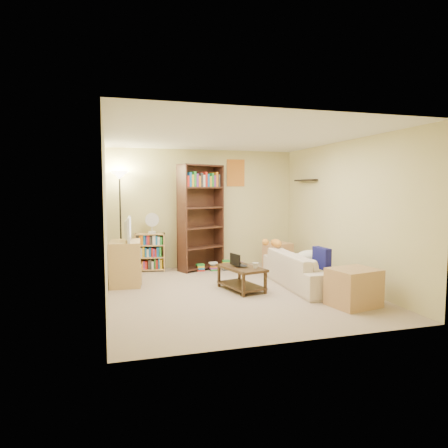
% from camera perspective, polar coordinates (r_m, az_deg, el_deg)
% --- Properties ---
extents(room, '(4.50, 4.54, 2.52)m').
position_cam_1_polar(room, '(6.42, 1.64, 4.60)').
color(room, tan).
rests_on(room, ground).
extents(sofa, '(2.04, 0.90, 0.58)m').
position_cam_1_polar(sofa, '(7.05, 11.40, -6.37)').
color(sofa, beige).
rests_on(sofa, ground).
extents(navy_pillow, '(0.14, 0.39, 0.34)m').
position_cam_1_polar(navy_pillow, '(6.66, 13.78, -4.76)').
color(navy_pillow, navy).
rests_on(navy_pillow, sofa).
extents(cream_blanket, '(0.53, 0.38, 0.23)m').
position_cam_1_polar(cream_blanket, '(7.11, 12.30, -4.58)').
color(cream_blanket, white).
rests_on(cream_blanket, sofa).
extents(tabby_cat, '(0.46, 0.17, 0.16)m').
position_cam_1_polar(tabby_cat, '(7.57, 7.18, -2.69)').
color(tabby_cat, orange).
rests_on(tabby_cat, sofa).
extents(coffee_table, '(0.69, 0.97, 0.39)m').
position_cam_1_polar(coffee_table, '(6.65, 2.49, -7.34)').
color(coffee_table, '#3F2D18').
rests_on(coffee_table, ground).
extents(laptop, '(0.52, 0.50, 0.03)m').
position_cam_1_polar(laptop, '(6.69, 2.52, -5.90)').
color(laptop, black).
rests_on(laptop, coffee_table).
extents(laptop_screen, '(0.08, 0.29, 0.20)m').
position_cam_1_polar(laptop_screen, '(6.60, 1.59, -5.12)').
color(laptop_screen, white).
rests_on(laptop_screen, laptop).
extents(mug, '(0.12, 0.12, 0.10)m').
position_cam_1_polar(mug, '(6.49, 4.53, -5.94)').
color(mug, silver).
rests_on(mug, coffee_table).
extents(tv_remote, '(0.12, 0.16, 0.02)m').
position_cam_1_polar(tv_remote, '(6.91, 1.87, -5.57)').
color(tv_remote, black).
rests_on(tv_remote, coffee_table).
extents(tv_stand, '(0.57, 0.76, 0.77)m').
position_cam_1_polar(tv_stand, '(7.18, -13.89, -5.44)').
color(tv_stand, tan).
rests_on(tv_stand, ground).
extents(television, '(0.75, 0.21, 0.42)m').
position_cam_1_polar(television, '(7.10, -14.00, -0.71)').
color(television, black).
rests_on(television, tv_stand).
extents(tall_bookshelf, '(1.02, 0.70, 2.16)m').
position_cam_1_polar(tall_bookshelf, '(8.23, -3.31, 1.34)').
color(tall_bookshelf, '#3C1F17').
rests_on(tall_bookshelf, ground).
extents(short_bookshelf, '(0.63, 0.34, 0.77)m').
position_cam_1_polar(short_bookshelf, '(8.29, -10.50, -3.97)').
color(short_bookshelf, tan).
rests_on(short_bookshelf, ground).
extents(desk_fan, '(0.27, 0.15, 0.42)m').
position_cam_1_polar(desk_fan, '(8.18, -10.25, 0.28)').
color(desk_fan, white).
rests_on(desk_fan, short_bookshelf).
extents(floor_lamp, '(0.34, 0.34, 2.02)m').
position_cam_1_polar(floor_lamp, '(8.16, -14.66, 4.45)').
color(floor_lamp, black).
rests_on(floor_lamp, ground).
extents(side_table, '(0.58, 0.58, 0.54)m').
position_cam_1_polar(side_table, '(8.51, 7.69, -4.50)').
color(side_table, tan).
rests_on(side_table, ground).
extents(end_cabinet, '(0.74, 0.65, 0.54)m').
position_cam_1_polar(end_cabinet, '(6.05, 18.02, -8.63)').
color(end_cabinet, tan).
rests_on(end_cabinet, ground).
extents(book_stacks, '(0.96, 0.22, 0.21)m').
position_cam_1_polar(book_stacks, '(8.25, -0.49, -6.04)').
color(book_stacks, red).
rests_on(book_stacks, ground).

